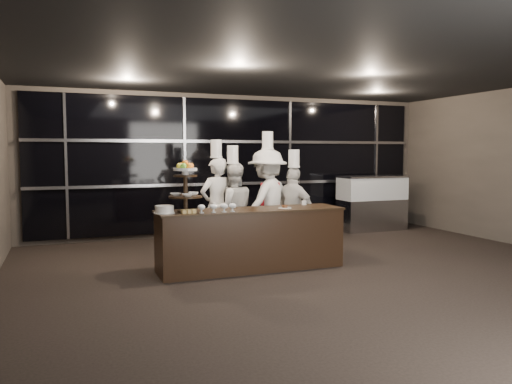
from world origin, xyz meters
name	(u,v)px	position (x,y,z in m)	size (l,w,h in m)	color
room	(370,174)	(0.00, 0.00, 1.50)	(10.00, 10.00, 10.00)	black
window_wall	(239,165)	(0.00, 4.94, 1.50)	(8.60, 0.10, 2.80)	black
buffet_counter	(251,239)	(-0.94, 1.72, 0.47)	(2.84, 0.74, 0.92)	black
display_stand	(185,183)	(-1.94, 1.72, 1.34)	(0.48, 0.48, 0.74)	black
compotes	(218,207)	(-1.52, 1.50, 1.00)	(0.57, 0.11, 0.12)	silver
layer_cake	(164,210)	(-2.25, 1.67, 0.97)	(0.30, 0.30, 0.11)	white
pastry_squares	(189,211)	(-1.93, 1.56, 0.95)	(0.20, 0.13, 0.05)	#DDBB6C
small_plate	(285,207)	(-0.42, 1.62, 0.94)	(0.20, 0.20, 0.05)	white
chef_cup	(304,203)	(0.08, 1.97, 0.96)	(0.08, 0.08, 0.07)	white
display_case	(372,200)	(2.98, 4.30, 0.69)	(1.53, 0.67, 1.24)	#A5A5AA
chef_a	(217,205)	(-1.11, 2.93, 0.87)	(0.69, 0.54, 1.99)	silver
chef_b	(233,209)	(-0.87, 2.78, 0.81)	(0.81, 0.66, 1.89)	silver
chef_c	(267,201)	(-0.27, 2.68, 0.92)	(1.36, 1.20, 2.13)	white
chef_d	(294,209)	(0.16, 2.53, 0.78)	(0.76, 0.96, 1.82)	silver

